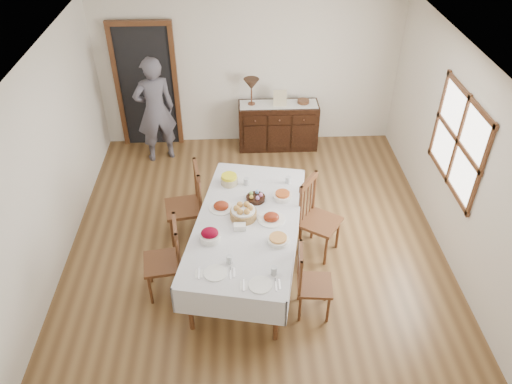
{
  "coord_description": "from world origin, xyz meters",
  "views": [
    {
      "loc": [
        -0.21,
        -4.83,
        4.64
      ],
      "look_at": [
        0.0,
        0.1,
        0.95
      ],
      "focal_mm": 35.0,
      "sensor_mm": 36.0,
      "label": 1
    }
  ],
  "objects_px": {
    "table_lamp": "(251,85)",
    "person": "(155,107)",
    "dining_table": "(247,227)",
    "chair_left_near": "(167,258)",
    "sideboard": "(278,126)",
    "chair_left_far": "(188,203)",
    "chair_right_far": "(317,217)",
    "chair_right_near": "(310,282)"
  },
  "relations": [
    {
      "from": "table_lamp",
      "to": "person",
      "type": "bearing_deg",
      "value": -169.3
    },
    {
      "from": "dining_table",
      "to": "chair_left_near",
      "type": "height_order",
      "value": "chair_left_near"
    },
    {
      "from": "sideboard",
      "to": "table_lamp",
      "type": "xyz_separation_m",
      "value": [
        -0.46,
        0.01,
        0.76
      ]
    },
    {
      "from": "chair_left_far",
      "to": "person",
      "type": "bearing_deg",
      "value": -173.06
    },
    {
      "from": "chair_right_far",
      "to": "table_lamp",
      "type": "bearing_deg",
      "value": 49.18
    },
    {
      "from": "chair_right_far",
      "to": "sideboard",
      "type": "bearing_deg",
      "value": 39.81
    },
    {
      "from": "dining_table",
      "to": "person",
      "type": "relative_size",
      "value": 1.34
    },
    {
      "from": "dining_table",
      "to": "chair_right_near",
      "type": "distance_m",
      "value": 1.0
    },
    {
      "from": "table_lamp",
      "to": "chair_left_far",
      "type": "bearing_deg",
      "value": -111.74
    },
    {
      "from": "chair_right_near",
      "to": "sideboard",
      "type": "height_order",
      "value": "chair_right_near"
    },
    {
      "from": "dining_table",
      "to": "chair_right_near",
      "type": "relative_size",
      "value": 2.69
    },
    {
      "from": "chair_left_near",
      "to": "chair_right_far",
      "type": "height_order",
      "value": "chair_right_far"
    },
    {
      "from": "dining_table",
      "to": "chair_left_far",
      "type": "bearing_deg",
      "value": 149.44
    },
    {
      "from": "chair_left_near",
      "to": "chair_right_far",
      "type": "distance_m",
      "value": 1.96
    },
    {
      "from": "chair_right_near",
      "to": "table_lamp",
      "type": "bearing_deg",
      "value": 13.12
    },
    {
      "from": "chair_left_near",
      "to": "table_lamp",
      "type": "height_order",
      "value": "table_lamp"
    },
    {
      "from": "chair_left_near",
      "to": "sideboard",
      "type": "xyz_separation_m",
      "value": [
        1.57,
        3.3,
        -0.12
      ]
    },
    {
      "from": "dining_table",
      "to": "chair_right_near",
      "type": "height_order",
      "value": "chair_right_near"
    },
    {
      "from": "sideboard",
      "to": "chair_left_near",
      "type": "bearing_deg",
      "value": -115.39
    },
    {
      "from": "dining_table",
      "to": "chair_right_near",
      "type": "bearing_deg",
      "value": -33.98
    },
    {
      "from": "dining_table",
      "to": "sideboard",
      "type": "height_order",
      "value": "dining_table"
    },
    {
      "from": "chair_left_far",
      "to": "sideboard",
      "type": "xyz_separation_m",
      "value": [
        1.39,
        2.32,
        -0.16
      ]
    },
    {
      "from": "dining_table",
      "to": "sideboard",
      "type": "xyz_separation_m",
      "value": [
        0.61,
        3.01,
        -0.31
      ]
    },
    {
      "from": "chair_left_far",
      "to": "table_lamp",
      "type": "relative_size",
      "value": 2.46
    },
    {
      "from": "dining_table",
      "to": "chair_right_far",
      "type": "distance_m",
      "value": 0.98
    },
    {
      "from": "chair_right_far",
      "to": "table_lamp",
      "type": "height_order",
      "value": "table_lamp"
    },
    {
      "from": "chair_right_near",
      "to": "dining_table",
      "type": "bearing_deg",
      "value": 49.92
    },
    {
      "from": "sideboard",
      "to": "person",
      "type": "relative_size",
      "value": 0.71
    },
    {
      "from": "sideboard",
      "to": "table_lamp",
      "type": "relative_size",
      "value": 2.94
    },
    {
      "from": "chair_right_far",
      "to": "person",
      "type": "distance_m",
      "value": 3.34
    },
    {
      "from": "chair_left_near",
      "to": "sideboard",
      "type": "relative_size",
      "value": 0.77
    },
    {
      "from": "chair_right_near",
      "to": "chair_right_far",
      "type": "height_order",
      "value": "chair_right_far"
    },
    {
      "from": "dining_table",
      "to": "sideboard",
      "type": "relative_size",
      "value": 1.89
    },
    {
      "from": "dining_table",
      "to": "chair_right_far",
      "type": "xyz_separation_m",
      "value": [
        0.9,
        0.35,
        -0.16
      ]
    },
    {
      "from": "chair_right_near",
      "to": "chair_left_near",
      "type": "bearing_deg",
      "value": 81.52
    },
    {
      "from": "dining_table",
      "to": "person",
      "type": "bearing_deg",
      "value": 128.35
    },
    {
      "from": "person",
      "to": "table_lamp",
      "type": "distance_m",
      "value": 1.6
    },
    {
      "from": "chair_left_near",
      "to": "chair_right_far",
      "type": "relative_size",
      "value": 0.95
    },
    {
      "from": "chair_right_near",
      "to": "chair_right_far",
      "type": "relative_size",
      "value": 0.86
    },
    {
      "from": "chair_right_far",
      "to": "chair_right_near",
      "type": "bearing_deg",
      "value": -157.79
    },
    {
      "from": "dining_table",
      "to": "table_lamp",
      "type": "bearing_deg",
      "value": 98.08
    },
    {
      "from": "chair_right_near",
      "to": "sideboard",
      "type": "distance_m",
      "value": 3.7
    }
  ]
}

